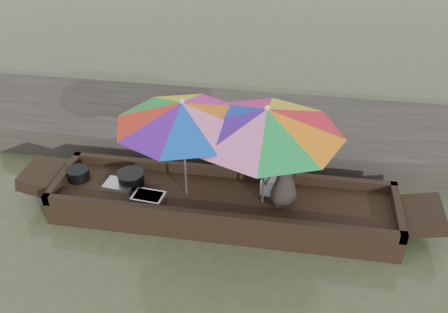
% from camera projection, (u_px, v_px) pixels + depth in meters
% --- Properties ---
extents(water, '(80.00, 80.00, 0.00)m').
position_uv_depth(water, '(223.00, 216.00, 7.46)').
color(water, '#414E2D').
rests_on(water, ground).
extents(dock, '(22.00, 2.20, 0.50)m').
position_uv_depth(dock, '(243.00, 129.00, 9.14)').
color(dock, '#2D2B26').
rests_on(dock, ground).
extents(boat_hull, '(5.02, 1.20, 0.35)m').
position_uv_depth(boat_hull, '(223.00, 207.00, 7.37)').
color(boat_hull, black).
rests_on(boat_hull, water).
extents(cooking_pot, '(0.34, 0.34, 0.18)m').
position_uv_depth(cooking_pot, '(78.00, 174.00, 7.61)').
color(cooking_pot, black).
rests_on(cooking_pot, boat_hull).
extents(tray_crayfish, '(0.47, 0.35, 0.09)m').
position_uv_depth(tray_crayfish, '(148.00, 198.00, 7.19)').
color(tray_crayfish, silver).
rests_on(tray_crayfish, boat_hull).
extents(tray_scallop, '(0.48, 0.35, 0.06)m').
position_uv_depth(tray_scallop, '(120.00, 185.00, 7.48)').
color(tray_scallop, silver).
rests_on(tray_scallop, boat_hull).
extents(charcoal_grill, '(0.39, 0.39, 0.18)m').
position_uv_depth(charcoal_grill, '(131.00, 179.00, 7.51)').
color(charcoal_grill, black).
rests_on(charcoal_grill, boat_hull).
extents(supply_bag, '(0.33, 0.29, 0.26)m').
position_uv_depth(supply_bag, '(272.00, 186.00, 7.29)').
color(supply_bag, silver).
rests_on(supply_bag, boat_hull).
extents(vendor, '(0.65, 0.62, 1.12)m').
position_uv_depth(vendor, '(284.00, 170.00, 6.87)').
color(vendor, '#2B2420').
rests_on(vendor, boat_hull).
extents(umbrella_bow, '(2.02, 2.02, 1.55)m').
position_uv_depth(umbrella_bow, '(184.00, 149.00, 6.92)').
color(umbrella_bow, orange).
rests_on(umbrella_bow, boat_hull).
extents(umbrella_stern, '(2.10, 2.10, 1.55)m').
position_uv_depth(umbrella_stern, '(265.00, 157.00, 6.77)').
color(umbrella_stern, red).
rests_on(umbrella_stern, boat_hull).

